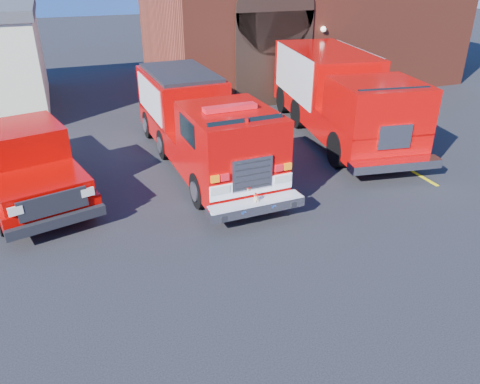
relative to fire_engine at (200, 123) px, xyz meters
name	(u,v)px	position (x,y,z in m)	size (l,w,h in m)	color
ground	(223,218)	(-0.51, -3.65, -1.36)	(100.00, 100.00, 0.00)	black
parking_stripe_near	(405,167)	(5.99, -2.65, -1.35)	(0.12, 3.00, 0.01)	yellow
parking_stripe_mid	(352,137)	(5.99, 0.35, -1.35)	(0.12, 3.00, 0.01)	yellow
parking_stripe_far	(313,115)	(5.99, 3.35, -1.35)	(0.12, 3.00, 0.01)	yellow
fire_engine	(200,123)	(0.00, 0.00, 0.00)	(2.63, 8.56, 2.62)	black
pickup_truck	(22,160)	(-5.23, -0.26, -0.38)	(3.71, 6.67, 2.07)	black
secondary_truck	(339,93)	(5.61, 0.98, 0.20)	(4.07, 9.13, 2.86)	black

